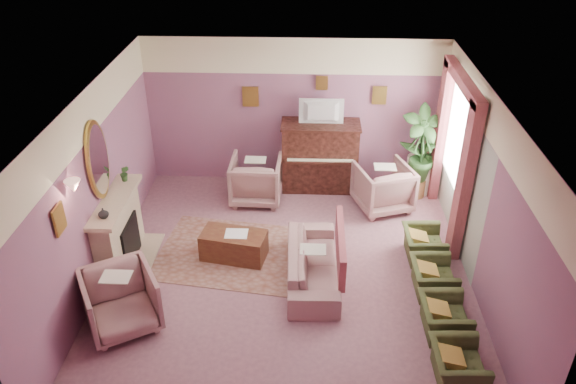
{
  "coord_description": "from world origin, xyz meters",
  "views": [
    {
      "loc": [
        0.28,
        -6.74,
        5.45
      ],
      "look_at": [
        -0.01,
        0.4,
        1.22
      ],
      "focal_mm": 35.0,
      "sensor_mm": 36.0,
      "label": 1
    }
  ],
  "objects_px": {
    "olive_chair_a": "(458,361)",
    "olive_chair_c": "(433,274)",
    "sofa": "(313,258)",
    "piano": "(320,157)",
    "olive_chair_b": "(445,313)",
    "floral_armchair_front": "(120,298)",
    "coffee_table": "(234,246)",
    "olive_chair_d": "(424,241)",
    "floral_armchair_right": "(383,185)",
    "television": "(321,111)",
    "side_table": "(419,174)",
    "floral_armchair_left": "(256,178)"
  },
  "relations": [
    {
      "from": "floral_armchair_right",
      "to": "olive_chair_c",
      "type": "relative_size",
      "value": 1.3
    },
    {
      "from": "piano",
      "to": "sofa",
      "type": "relative_size",
      "value": 0.74
    },
    {
      "from": "olive_chair_d",
      "to": "olive_chair_c",
      "type": "bearing_deg",
      "value": -90.0
    },
    {
      "from": "sofa",
      "to": "olive_chair_c",
      "type": "xyz_separation_m",
      "value": [
        1.74,
        -0.21,
        -0.07
      ]
    },
    {
      "from": "coffee_table",
      "to": "sofa",
      "type": "distance_m",
      "value": 1.34
    },
    {
      "from": "sofa",
      "to": "olive_chair_d",
      "type": "height_order",
      "value": "sofa"
    },
    {
      "from": "olive_chair_c",
      "to": "olive_chair_d",
      "type": "height_order",
      "value": "same"
    },
    {
      "from": "floral_armchair_right",
      "to": "olive_chair_a",
      "type": "bearing_deg",
      "value": -82.86
    },
    {
      "from": "sofa",
      "to": "side_table",
      "type": "height_order",
      "value": "sofa"
    },
    {
      "from": "piano",
      "to": "olive_chair_b",
      "type": "relative_size",
      "value": 1.95
    },
    {
      "from": "olive_chair_d",
      "to": "coffee_table",
      "type": "bearing_deg",
      "value": -177.42
    },
    {
      "from": "olive_chair_b",
      "to": "floral_armchair_left",
      "type": "bearing_deg",
      "value": 130.33
    },
    {
      "from": "piano",
      "to": "olive_chair_b",
      "type": "height_order",
      "value": "piano"
    },
    {
      "from": "sofa",
      "to": "olive_chair_d",
      "type": "xyz_separation_m",
      "value": [
        1.74,
        0.61,
        -0.07
      ]
    },
    {
      "from": "olive_chair_c",
      "to": "piano",
      "type": "bearing_deg",
      "value": 118.58
    },
    {
      "from": "television",
      "to": "olive_chair_d",
      "type": "xyz_separation_m",
      "value": [
        1.62,
        -2.11,
        -1.29
      ]
    },
    {
      "from": "coffee_table",
      "to": "olive_chair_d",
      "type": "relative_size",
      "value": 1.39
    },
    {
      "from": "floral_armchair_left",
      "to": "coffee_table",
      "type": "bearing_deg",
      "value": -96.33
    },
    {
      "from": "floral_armchair_right",
      "to": "olive_chair_b",
      "type": "bearing_deg",
      "value": -81.01
    },
    {
      "from": "television",
      "to": "olive_chair_d",
      "type": "relative_size",
      "value": 1.11
    },
    {
      "from": "olive_chair_a",
      "to": "olive_chair_c",
      "type": "bearing_deg",
      "value": 90.0
    },
    {
      "from": "olive_chair_d",
      "to": "olive_chair_a",
      "type": "bearing_deg",
      "value": -90.0
    },
    {
      "from": "television",
      "to": "olive_chair_b",
      "type": "xyz_separation_m",
      "value": [
        1.62,
        -3.75,
        -1.29
      ]
    },
    {
      "from": "olive_chair_a",
      "to": "side_table",
      "type": "xyz_separation_m",
      "value": [
        0.27,
        4.58,
        0.04
      ]
    },
    {
      "from": "sofa",
      "to": "olive_chair_c",
      "type": "relative_size",
      "value": 2.63
    },
    {
      "from": "olive_chair_b",
      "to": "olive_chair_d",
      "type": "xyz_separation_m",
      "value": [
        0.0,
        1.64,
        0.0
      ]
    },
    {
      "from": "floral_armchair_left",
      "to": "olive_chair_a",
      "type": "xyz_separation_m",
      "value": [
        2.79,
        -4.1,
        -0.16
      ]
    },
    {
      "from": "piano",
      "to": "floral_armchair_front",
      "type": "height_order",
      "value": "piano"
    },
    {
      "from": "olive_chair_d",
      "to": "piano",
      "type": "bearing_deg",
      "value": 126.93
    },
    {
      "from": "floral_armchair_left",
      "to": "sofa",
      "type": "bearing_deg",
      "value": -65.14
    },
    {
      "from": "coffee_table",
      "to": "piano",
      "type": "bearing_deg",
      "value": 59.3
    },
    {
      "from": "floral_armchair_right",
      "to": "side_table",
      "type": "distance_m",
      "value": 1.01
    },
    {
      "from": "coffee_table",
      "to": "floral_armchair_front",
      "type": "height_order",
      "value": "floral_armchair_front"
    },
    {
      "from": "coffee_table",
      "to": "floral_armchair_left",
      "type": "bearing_deg",
      "value": 83.67
    },
    {
      "from": "television",
      "to": "floral_armchair_left",
      "type": "height_order",
      "value": "television"
    },
    {
      "from": "floral_armchair_right",
      "to": "floral_armchair_front",
      "type": "xyz_separation_m",
      "value": [
        -3.79,
        -3.17,
        0.0
      ]
    },
    {
      "from": "floral_armchair_left",
      "to": "olive_chair_c",
      "type": "bearing_deg",
      "value": -41.46
    },
    {
      "from": "floral_armchair_right",
      "to": "olive_chair_c",
      "type": "bearing_deg",
      "value": -77.86
    },
    {
      "from": "olive_chair_d",
      "to": "floral_armchair_front",
      "type": "bearing_deg",
      "value": -158.36
    },
    {
      "from": "piano",
      "to": "television",
      "type": "bearing_deg",
      "value": -90.0
    },
    {
      "from": "floral_armchair_front",
      "to": "olive_chair_a",
      "type": "relative_size",
      "value": 1.3
    },
    {
      "from": "television",
      "to": "floral_armchair_front",
      "type": "distance_m",
      "value": 4.78
    },
    {
      "from": "sofa",
      "to": "olive_chair_a",
      "type": "xyz_separation_m",
      "value": [
        1.74,
        -1.85,
        -0.07
      ]
    },
    {
      "from": "floral_armchair_right",
      "to": "olive_chair_b",
      "type": "distance_m",
      "value": 3.15
    },
    {
      "from": "floral_armchair_right",
      "to": "coffee_table",
      "type": "bearing_deg",
      "value": -147.3
    },
    {
      "from": "floral_armchair_front",
      "to": "olive_chair_a",
      "type": "bearing_deg",
      "value": -10.06
    },
    {
      "from": "television",
      "to": "side_table",
      "type": "xyz_separation_m",
      "value": [
        1.89,
        0.01,
        -1.25
      ]
    },
    {
      "from": "piano",
      "to": "side_table",
      "type": "bearing_deg",
      "value": -1.21
    },
    {
      "from": "floral_armchair_right",
      "to": "olive_chair_a",
      "type": "relative_size",
      "value": 1.3
    },
    {
      "from": "floral_armchair_left",
      "to": "olive_chair_c",
      "type": "relative_size",
      "value": 1.3
    }
  ]
}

